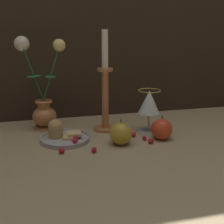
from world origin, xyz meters
name	(u,v)px	position (x,y,z in m)	size (l,w,h in m)	color
ground_plane	(103,139)	(0.00, 0.00, 0.00)	(2.40, 2.40, 0.00)	#9E8966
vase	(42,98)	(-0.20, 0.17, 0.12)	(0.18, 0.09, 0.35)	#B77042
plate_with_pastries	(63,135)	(-0.14, 0.02, 0.02)	(0.17, 0.17, 0.07)	#A3A3A8
wine_glass	(149,104)	(0.19, 0.04, 0.11)	(0.08, 0.08, 0.16)	silver
candlestick	(105,93)	(0.03, 0.10, 0.14)	(0.09, 0.09, 0.38)	#B77042
apple_beside_vase	(121,133)	(0.05, -0.06, 0.04)	(0.08, 0.08, 0.09)	#B2932D
apple_near_glass	(162,129)	(0.20, -0.05, 0.04)	(0.07, 0.07, 0.09)	#D14223
berry_near_plate	(62,151)	(-0.15, -0.10, 0.01)	(0.02, 0.02, 0.02)	#AD192D
berry_front_center	(151,141)	(0.15, -0.09, 0.01)	(0.02, 0.02, 0.02)	#AD192D
berry_by_glass_stem	(145,138)	(0.14, -0.05, 0.01)	(0.02, 0.02, 0.02)	#AD192D
berry_under_candlestick	(134,135)	(0.11, -0.01, 0.01)	(0.02, 0.02, 0.02)	#AD192D
berry_far_right	(94,150)	(-0.05, -0.11, 0.01)	(0.02, 0.02, 0.02)	#AD192D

